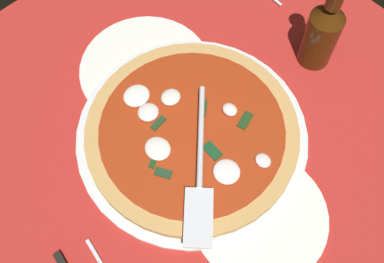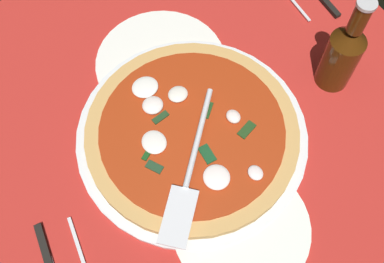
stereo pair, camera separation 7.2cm
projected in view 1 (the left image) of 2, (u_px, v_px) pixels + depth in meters
ground_plane at (196, 123)px, 86.37cm from camera, size 94.46×94.46×0.80cm
checker_pattern at (196, 122)px, 85.96cm from camera, size 94.46×94.46×0.10cm
pizza_pan at (192, 135)px, 84.06cm from camera, size 41.76×41.76×1.11cm
dinner_plate_left at (260, 216)px, 77.38cm from camera, size 22.84×22.84×1.00cm
dinner_plate_right at (145, 69)px, 90.58cm from camera, size 25.51×25.51×1.00cm
pizza at (191, 132)px, 82.71cm from camera, size 38.26×38.26×3.17cm
pizza_server at (200, 167)px, 76.87cm from camera, size 22.10×22.46×1.00cm
beer_bottle at (323, 31)px, 84.86cm from camera, size 6.44×6.44×21.49cm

